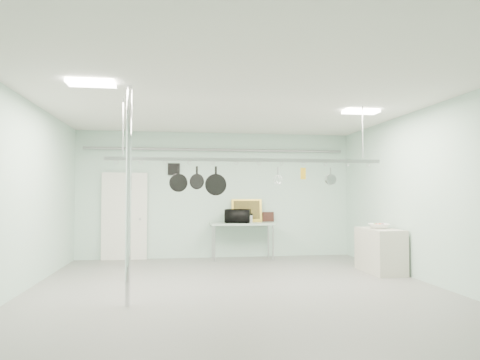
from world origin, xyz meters
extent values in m
plane|color=gray|center=(0.00, 0.00, 0.00)|extent=(8.00, 8.00, 0.00)
cube|color=silver|center=(0.00, 0.00, 3.19)|extent=(7.00, 8.00, 0.02)
cube|color=silver|center=(0.00, 3.99, 1.60)|extent=(7.00, 0.02, 3.20)
cube|color=silver|center=(3.49, 0.00, 1.60)|extent=(0.02, 8.00, 3.20)
cube|color=silver|center=(-2.30, 3.94, 1.05)|extent=(1.10, 0.10, 2.20)
cube|color=black|center=(-1.10, 3.97, 2.25)|extent=(0.30, 0.04, 0.30)
cylinder|color=gray|center=(0.00, 3.90, 2.75)|extent=(6.60, 0.07, 0.07)
cylinder|color=silver|center=(-1.70, -0.60, 1.60)|extent=(0.08, 0.08, 3.20)
cube|color=#A5C2B1|center=(0.60, 3.60, 0.88)|extent=(1.60, 0.70, 0.05)
cylinder|color=#B7B7BC|center=(-0.12, 3.32, 0.43)|extent=(0.04, 0.04, 0.86)
cylinder|color=#B7B7BC|center=(-0.12, 3.88, 0.43)|extent=(0.04, 0.04, 0.86)
cylinder|color=#B7B7BC|center=(1.32, 3.32, 0.43)|extent=(0.04, 0.04, 0.86)
cylinder|color=#B7B7BC|center=(1.32, 3.88, 0.43)|extent=(0.04, 0.04, 0.86)
cube|color=beige|center=(3.15, 1.40, 0.45)|extent=(0.60, 1.20, 0.90)
cube|color=#B7B7BC|center=(0.20, 0.30, 2.20)|extent=(4.80, 0.06, 0.06)
cylinder|color=#B7B7BC|center=(-1.90, 0.30, 2.70)|extent=(0.02, 0.02, 0.94)
cylinder|color=#B7B7BC|center=(2.30, 0.30, 2.70)|extent=(0.02, 0.02, 0.94)
cube|color=white|center=(-2.20, -0.80, 3.16)|extent=(0.65, 0.30, 0.05)
cube|color=white|center=(2.40, 0.60, 3.16)|extent=(0.65, 0.30, 0.05)
imported|color=black|center=(0.48, 3.56, 1.07)|extent=(0.70, 0.56, 0.34)
cylinder|color=silver|center=(0.79, 3.63, 1.00)|extent=(0.17, 0.17, 0.19)
cube|color=gold|center=(0.76, 3.90, 1.20)|extent=(0.78, 0.16, 0.58)
cube|color=black|center=(1.32, 3.90, 1.03)|extent=(0.30, 0.09, 0.25)
imported|color=white|center=(3.13, 1.40, 0.95)|extent=(0.52, 0.52, 0.10)
camera|label=1|loc=(-0.99, -6.96, 1.60)|focal=32.00mm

